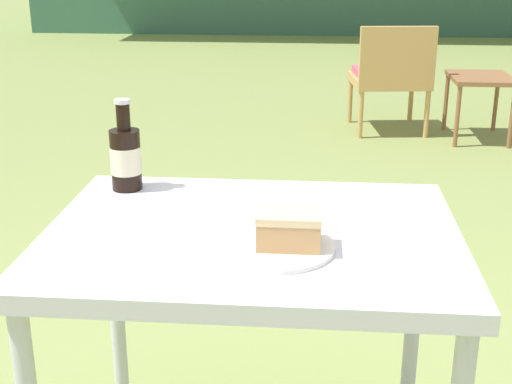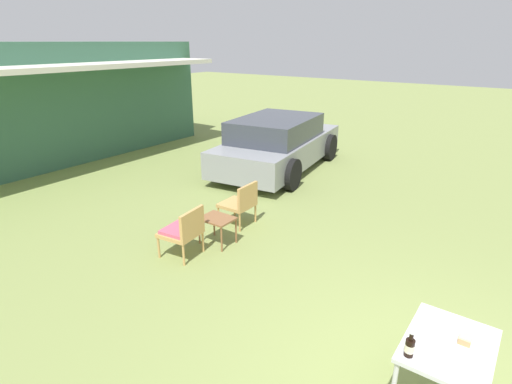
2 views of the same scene
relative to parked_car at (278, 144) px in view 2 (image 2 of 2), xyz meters
name	(u,v)px [view 2 (image 2 of 2)]	position (x,y,z in m)	size (l,w,h in m)	color
parked_car	(278,144)	(0.00, 0.00, 0.00)	(4.54, 2.51, 1.34)	gray
wicker_chair_cushioned	(183,230)	(-4.59, -1.27, -0.22)	(0.59, 0.59, 0.78)	tan
wicker_chair_plain	(241,202)	(-3.21, -1.29, -0.22)	(0.54, 0.54, 0.78)	tan
garden_side_table	(217,221)	(-3.98, -1.41, -0.27)	(0.41, 0.52, 0.45)	brown
patio_table	(448,351)	(-5.25, -5.06, 0.01)	(0.88, 0.67, 0.74)	silver
cake_on_plate	(465,341)	(-5.18, -5.15, 0.11)	(0.25, 0.25, 0.08)	white
cola_bottle_near	(410,347)	(-5.58, -4.82, 0.17)	(0.08, 0.08, 0.23)	black
fork	(462,348)	(-5.25, -5.15, 0.09)	(0.16, 0.06, 0.01)	silver
loose_bottle_cap	(440,334)	(-5.17, -4.97, 0.09)	(0.03, 0.03, 0.01)	silver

